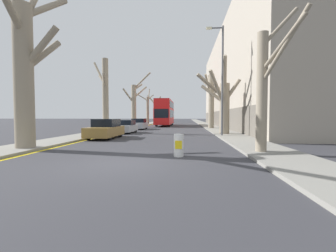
% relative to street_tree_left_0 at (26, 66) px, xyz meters
% --- Properties ---
extents(ground_plane, '(300.00, 300.00, 0.00)m').
position_rel_street_tree_left_0_xyz_m(ground_plane, '(5.54, -2.85, -4.13)').
color(ground_plane, '#333338').
extents(sidewalk_left, '(2.52, 120.00, 0.12)m').
position_rel_street_tree_left_0_xyz_m(sidewalk_left, '(-0.53, 47.15, -4.07)').
color(sidewalk_left, gray).
rests_on(sidewalk_left, ground).
extents(sidewalk_right, '(2.52, 120.00, 0.12)m').
position_rel_street_tree_left_0_xyz_m(sidewalk_right, '(11.61, 47.15, -4.07)').
color(sidewalk_right, gray).
rests_on(sidewalk_right, ground).
extents(building_facade_right, '(10.08, 44.29, 14.66)m').
position_rel_street_tree_left_0_xyz_m(building_facade_right, '(17.86, 25.72, 3.19)').
color(building_facade_right, '#9E9384').
rests_on(building_facade_right, ground).
extents(kerb_line_stripe, '(0.24, 120.00, 0.01)m').
position_rel_street_tree_left_0_xyz_m(kerb_line_stripe, '(0.91, 47.15, -4.12)').
color(kerb_line_stripe, yellow).
rests_on(kerb_line_stripe, ground).
extents(street_tree_left_0, '(2.30, 5.29, 9.09)m').
position_rel_street_tree_left_0_xyz_m(street_tree_left_0, '(0.00, 0.00, 0.00)').
color(street_tree_left_0, gray).
rests_on(street_tree_left_0, ground).
extents(street_tree_left_1, '(2.21, 3.01, 7.40)m').
position_rel_street_tree_left_0_xyz_m(street_tree_left_1, '(-0.25, 11.43, -0.23)').
color(street_tree_left_1, gray).
rests_on(street_tree_left_1, ground).
extents(street_tree_left_2, '(4.34, 3.16, 8.35)m').
position_rel_street_tree_left_0_xyz_m(street_tree_left_2, '(-0.09, 23.45, -0.42)').
color(street_tree_left_2, gray).
rests_on(street_tree_left_2, ground).
extents(street_tree_left_3, '(4.26, 1.97, 7.46)m').
position_rel_street_tree_left_0_xyz_m(street_tree_left_3, '(-0.17, 35.26, -0.77)').
color(street_tree_left_3, gray).
rests_on(street_tree_left_3, ground).
extents(street_tree_left_4, '(3.81, 2.38, 7.15)m').
position_rel_street_tree_left_0_xyz_m(street_tree_left_4, '(-0.04, 46.63, -0.76)').
color(street_tree_left_4, gray).
rests_on(street_tree_left_4, ground).
extents(street_tree_right_0, '(1.80, 4.15, 6.40)m').
position_rel_street_tree_left_0_xyz_m(street_tree_right_0, '(11.23, -0.43, -1.10)').
color(street_tree_right_0, gray).
rests_on(street_tree_right_0, ground).
extents(street_tree_right_1, '(3.92, 3.08, 6.55)m').
position_rel_street_tree_left_0_xyz_m(street_tree_right_1, '(11.06, 9.61, -1.29)').
color(street_tree_right_1, gray).
rests_on(street_tree_right_1, ground).
extents(street_tree_right_2, '(2.81, 3.63, 7.28)m').
position_rel_street_tree_left_0_xyz_m(street_tree_right_2, '(11.10, 19.56, -0.21)').
color(street_tree_right_2, gray).
rests_on(street_tree_right_2, ground).
extents(double_decker_bus, '(2.49, 11.74, 4.43)m').
position_rel_street_tree_left_0_xyz_m(double_decker_bus, '(4.06, 29.19, -1.62)').
color(double_decker_bus, red).
rests_on(double_decker_bus, ground).
extents(parked_car_0, '(1.78, 4.17, 1.46)m').
position_rel_street_tree_left_0_xyz_m(parked_car_0, '(1.77, 6.02, -3.44)').
color(parked_car_0, olive).
rests_on(parked_car_0, ground).
extents(parked_car_1, '(1.78, 3.93, 1.30)m').
position_rel_street_tree_left_0_xyz_m(parked_car_1, '(1.77, 11.44, -3.50)').
color(parked_car_1, '#9EA3AD').
rests_on(parked_car_1, ground).
extents(parked_car_2, '(1.76, 4.01, 1.38)m').
position_rel_street_tree_left_0_xyz_m(parked_car_2, '(1.77, 17.88, -3.47)').
color(parked_car_2, '#9EA3AD').
rests_on(parked_car_2, ground).
extents(lamp_post, '(1.40, 0.20, 8.85)m').
position_rel_street_tree_left_0_xyz_m(lamp_post, '(10.64, 7.95, 0.77)').
color(lamp_post, '#4C4F54').
rests_on(lamp_post, ground).
extents(traffic_bollard, '(0.40, 0.41, 0.93)m').
position_rel_street_tree_left_0_xyz_m(traffic_bollard, '(7.55, -1.28, -3.66)').
color(traffic_bollard, white).
rests_on(traffic_bollard, ground).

